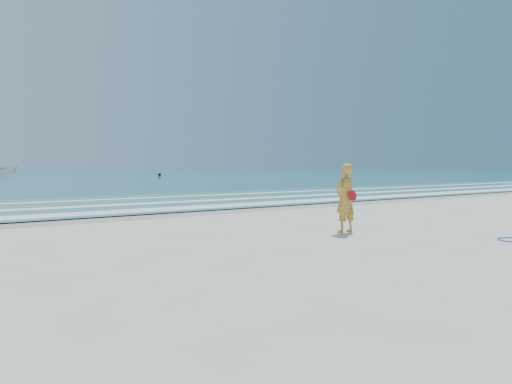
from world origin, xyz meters
TOP-DOWN VIEW (x-y plane):
  - ground at (0.00, 0.00)m, footprint 400.00×400.00m
  - wet_sand at (0.00, 9.00)m, footprint 400.00×2.40m
  - shallow at (0.00, 14.00)m, footprint 400.00×10.00m
  - foam_near at (0.00, 10.30)m, footprint 400.00×1.40m
  - foam_mid at (0.00, 13.20)m, footprint 400.00×0.90m
  - foam_far at (0.00, 16.50)m, footprint 400.00×0.60m
  - boat at (4.05, 72.23)m, footprint 4.13×2.52m
  - buoy at (21.02, 56.19)m, footprint 0.44×0.44m
  - woman at (1.74, 2.01)m, footprint 0.67×0.47m

SIDE VIEW (x-z plane):
  - ground at x=0.00m, z-range 0.00..0.00m
  - wet_sand at x=0.00m, z-range 0.00..0.00m
  - shallow at x=0.00m, z-range 0.04..0.05m
  - foam_near at x=0.00m, z-range 0.05..0.06m
  - foam_mid at x=0.00m, z-range 0.05..0.06m
  - foam_far at x=0.00m, z-range 0.05..0.06m
  - buoy at x=21.02m, z-range 0.04..0.48m
  - boat at x=4.05m, z-range 0.04..1.54m
  - woman at x=1.74m, z-range 0.00..1.77m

